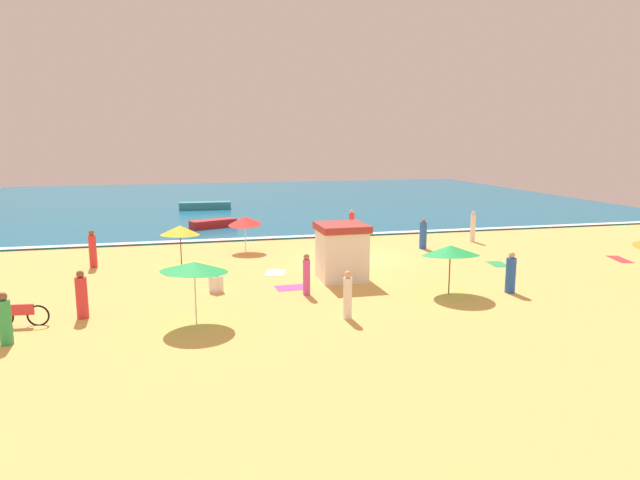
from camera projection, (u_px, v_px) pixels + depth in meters
name	position (u px, v px, depth m)	size (l,w,h in m)	color
ground_plane	(356.00, 257.00, 29.14)	(60.00, 60.00, 0.00)	#EDBC60
ocean_water	(272.00, 200.00, 55.89)	(60.00, 44.00, 0.10)	#146B93
wave_breaker_foam	(326.00, 235.00, 35.14)	(57.00, 0.70, 0.01)	white
lifeguard_cabana	(342.00, 251.00, 24.39)	(2.07, 2.21, 2.43)	white
beach_umbrella_0	(245.00, 221.00, 30.32)	(2.52, 2.53, 2.00)	silver
beach_umbrella_1	(194.00, 267.00, 18.43)	(3.09, 3.08, 2.15)	silver
beach_umbrella_2	(180.00, 230.00, 26.61)	(2.60, 2.60, 2.03)	#4C3823
beach_umbrella_3	(450.00, 250.00, 21.99)	(2.36, 2.39, 2.06)	#4C3823
parked_bicycle	(20.00, 315.00, 18.37)	(1.82, 0.24, 0.76)	black
beachgoer_0	(473.00, 227.00, 33.37)	(0.38, 0.38, 1.82)	white
beachgoer_1	(348.00, 296.00, 19.07)	(0.41, 0.41, 1.67)	white
beachgoer_2	(216.00, 283.00, 22.51)	(0.57, 0.57, 0.86)	white
beachgoer_3	(511.00, 274.00, 22.32)	(0.55, 0.55, 1.65)	blue
beachgoer_4	(307.00, 275.00, 21.98)	(0.40, 0.40, 1.64)	#D84CA5
beachgoer_5	(423.00, 235.00, 31.26)	(0.50, 0.50, 1.69)	blue
beachgoer_6	(82.00, 296.00, 19.14)	(0.49, 0.49, 1.66)	red
beachgoer_7	(5.00, 320.00, 16.67)	(0.43, 0.43, 1.60)	green
beachgoer_8	(93.00, 250.00, 26.67)	(0.42, 0.42, 1.80)	red
beachgoer_9	(352.00, 226.00, 33.64)	(0.44, 0.44, 1.90)	red
beach_towel_0	(292.00, 288.00, 23.17)	(1.31, 0.95, 0.01)	#D84CA5
beach_towel_1	(275.00, 272.00, 25.77)	(1.18, 1.45, 0.01)	white
beach_towel_2	(498.00, 264.00, 27.49)	(0.96, 1.42, 0.01)	green
beach_towel_3	(620.00, 259.00, 28.58)	(1.11, 1.89, 0.01)	red
small_boat_0	(213.00, 224.00, 38.14)	(3.25, 2.08, 0.53)	red
small_boat_1	(205.00, 206.00, 47.96)	(4.34, 1.33, 0.62)	teal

